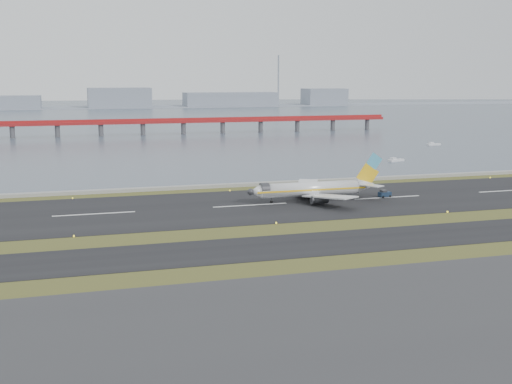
# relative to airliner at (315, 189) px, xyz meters

# --- Properties ---
(ground) EXTENTS (1000.00, 1000.00, 0.00)m
(ground) POSITION_rel_airliner_xyz_m (-18.71, -30.89, -3.46)
(ground) COLOR #374017
(ground) RESTS_ON ground
(apron_strip) EXTENTS (1000.00, 50.00, 0.10)m
(apron_strip) POSITION_rel_airliner_xyz_m (-18.71, -85.89, -3.41)
(apron_strip) COLOR #323134
(apron_strip) RESTS_ON ground
(taxiway_strip) EXTENTS (1000.00, 18.00, 0.10)m
(taxiway_strip) POSITION_rel_airliner_xyz_m (-18.71, -42.89, -3.41)
(taxiway_strip) COLOR black
(taxiway_strip) RESTS_ON ground
(runway_strip) EXTENTS (1000.00, 45.00, 0.10)m
(runway_strip) POSITION_rel_airliner_xyz_m (-18.71, -0.89, -3.41)
(runway_strip) COLOR black
(runway_strip) RESTS_ON ground
(seawall) EXTENTS (1000.00, 2.50, 1.00)m
(seawall) POSITION_rel_airliner_xyz_m (-18.71, 29.11, -2.96)
(seawall) COLOR gray
(seawall) RESTS_ON ground
(bay_water) EXTENTS (1400.00, 800.00, 1.30)m
(bay_water) POSITION_rel_airliner_xyz_m (-18.71, 429.11, -3.46)
(bay_water) COLOR #404B5C
(bay_water) RESTS_ON ground
(red_pier) EXTENTS (260.00, 5.00, 10.20)m
(red_pier) POSITION_rel_airliner_xyz_m (1.29, 219.11, 3.82)
(red_pier) COLOR maroon
(red_pier) RESTS_ON ground
(far_shoreline) EXTENTS (1400.00, 80.00, 60.50)m
(far_shoreline) POSITION_rel_airliner_xyz_m (-5.09, 589.11, 2.61)
(far_shoreline) COLOR gray
(far_shoreline) RESTS_ON ground
(airliner) EXTENTS (38.52, 32.89, 12.80)m
(airliner) POSITION_rel_airliner_xyz_m (0.00, 0.00, 0.00)
(airliner) COLOR silver
(airliner) RESTS_ON ground
(pushback_tug) EXTENTS (3.64, 2.47, 2.17)m
(pushback_tug) POSITION_rel_airliner_xyz_m (20.80, -0.21, -2.41)
(pushback_tug) COLOR #16263D
(pushback_tug) RESTS_ON ground
(workboat_near) EXTENTS (7.36, 4.03, 1.71)m
(workboat_near) POSITION_rel_airliner_xyz_m (61.96, 69.99, -2.92)
(workboat_near) COLOR silver
(workboat_near) RESTS_ON ground
(workboat_far) EXTENTS (7.13, 2.66, 1.70)m
(workboat_far) POSITION_rel_airliner_xyz_m (110.33, 121.17, -2.92)
(workboat_far) COLOR silver
(workboat_far) RESTS_ON ground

